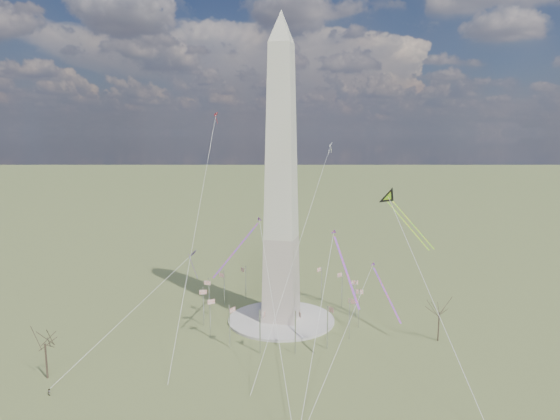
% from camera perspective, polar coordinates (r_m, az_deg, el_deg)
% --- Properties ---
extents(ground, '(2000.00, 2000.00, 0.00)m').
position_cam_1_polar(ground, '(173.30, 0.14, -12.54)').
color(ground, '#45572B').
rests_on(ground, ground).
extents(plaza, '(36.00, 36.00, 0.80)m').
position_cam_1_polar(plaza, '(173.16, 0.14, -12.41)').
color(plaza, '#ACA79D').
rests_on(plaza, ground).
extents(washington_monument, '(15.56, 15.56, 100.00)m').
position_cam_1_polar(washington_monument, '(162.14, 0.15, 3.46)').
color(washington_monument, '#A7988C').
rests_on(washington_monument, plaza).
extents(flagpole_ring, '(54.40, 54.40, 13.00)m').
position_cam_1_polar(flagpole_ring, '(170.79, 0.14, -10.26)').
color(flagpole_ring, silver).
rests_on(flagpole_ring, ground).
extents(tree_near, '(7.79, 7.79, 13.64)m').
position_cam_1_polar(tree_near, '(161.78, 17.75, -10.88)').
color(tree_near, '#402D26').
rests_on(tree_near, ground).
extents(tree_far, '(8.06, 8.06, 14.10)m').
position_cam_1_polar(tree_far, '(145.57, -25.29, -13.43)').
color(tree_far, '#402D26').
rests_on(tree_far, ground).
extents(person_west, '(1.00, 0.91, 1.68)m').
position_cam_1_polar(person_west, '(140.49, -24.86, -18.34)').
color(person_west, gray).
rests_on(person_west, ground).
extents(kite_delta_black, '(18.36, 18.00, 17.26)m').
position_cam_1_polar(kite_delta_black, '(164.95, 12.54, 1.12)').
color(kite_delta_black, black).
rests_on(kite_delta_black, ground).
extents(kite_diamond_purple, '(2.38, 3.61, 10.86)m').
position_cam_1_polar(kite_diamond_purple, '(178.36, -9.94, -5.27)').
color(kite_diamond_purple, '#37186E').
rests_on(kite_diamond_purple, ground).
extents(kite_streamer_left, '(11.39, 23.10, 16.95)m').
position_cam_1_polar(kite_streamer_left, '(145.36, 7.04, -5.27)').
color(kite_streamer_left, red).
rests_on(kite_streamer_left, ground).
extents(kite_streamer_mid, '(9.75, 21.20, 15.38)m').
position_cam_1_polar(kite_streamer_mid, '(155.81, -4.11, -3.34)').
color(kite_streamer_mid, red).
rests_on(kite_streamer_mid, ground).
extents(kite_streamer_right, '(11.16, 18.93, 14.36)m').
position_cam_1_polar(kite_streamer_right, '(169.35, 11.61, -8.34)').
color(kite_streamer_right, red).
rests_on(kite_streamer_right, ground).
extents(kite_small_red, '(1.44, 2.07, 4.33)m').
position_cam_1_polar(kite_small_red, '(203.12, -7.32, 10.69)').
color(kite_small_red, red).
rests_on(kite_small_red, ground).
extents(kite_small_white, '(1.45, 1.64, 4.46)m').
position_cam_1_polar(kite_small_white, '(210.39, 5.84, 7.38)').
color(kite_small_white, silver).
rests_on(kite_small_white, ground).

